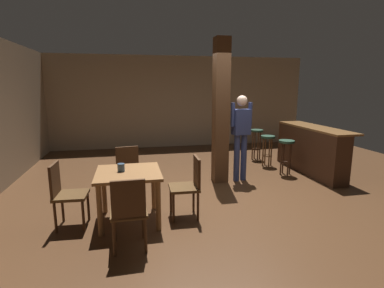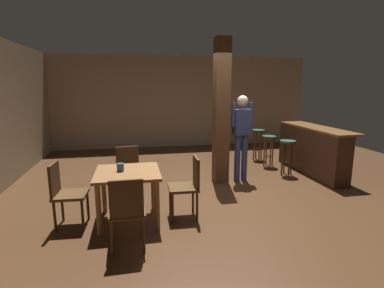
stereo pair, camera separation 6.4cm
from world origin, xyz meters
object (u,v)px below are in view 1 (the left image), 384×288
object	(u,v)px
chair_west	(65,192)
bar_counter	(310,149)
chair_south	(129,210)
dining_table	(129,181)
napkin_cup	(121,168)
bar_stool_near	(286,149)
bar_stool_mid	(268,143)
chair_north	(129,171)
bar_stool_far	(257,138)
standing_person	(241,132)
chair_east	(189,184)

from	to	relation	value
chair_west	bar_counter	distance (m)	5.05
chair_south	dining_table	bearing A→B (deg)	89.53
napkin_cup	bar_stool_near	world-z (taller)	napkin_cup
bar_stool_mid	napkin_cup	bearing A→B (deg)	-145.05
chair_north	napkin_cup	size ratio (longest dim) A/B	8.07
chair_south	chair_west	distance (m)	1.15
napkin_cup	bar_stool_far	world-z (taller)	napkin_cup
bar_stool_far	standing_person	bearing A→B (deg)	-123.61
napkin_cup	bar_stool_mid	size ratio (longest dim) A/B	0.15
napkin_cup	bar_stool_near	distance (m)	3.79
chair_north	bar_stool_mid	distance (m)	3.62
chair_east	bar_stool_near	xyz separation A→B (m)	(2.48, 1.66, 0.05)
chair_south	napkin_cup	distance (m)	0.89
chair_south	chair_east	world-z (taller)	same
bar_counter	bar_stool_far	distance (m)	1.53
chair_west	bar_stool_near	size ratio (longest dim) A/B	1.18
dining_table	bar_counter	distance (m)	4.26
chair_south	chair_east	bearing A→B (deg)	41.79
chair_east	standing_person	distance (m)	2.06
chair_east	bar_stool_near	world-z (taller)	chair_east
dining_table	standing_person	bearing A→B (deg)	33.13
standing_person	bar_stool_mid	size ratio (longest dim) A/B	2.34
bar_stool_mid	chair_west	bearing A→B (deg)	-149.78
chair_east	dining_table	bearing A→B (deg)	177.83
bar_stool_mid	chair_north	bearing A→B (deg)	-154.44
dining_table	bar_counter	size ratio (longest dim) A/B	0.41
napkin_cup	bar_stool_near	xyz separation A→B (m)	(3.43, 1.60, -0.23)
standing_person	bar_stool_far	xyz separation A→B (m)	(1.06, 1.60, -0.43)
chair_east	bar_stool_far	world-z (taller)	chair_east
chair_south	bar_stool_near	distance (m)	4.13
dining_table	bar_stool_far	size ratio (longest dim) A/B	1.13
dining_table	chair_north	xyz separation A→B (m)	(0.00, 0.82, -0.09)
chair_west	bar_stool_far	xyz separation A→B (m)	(4.12, 3.06, 0.07)
chair_west	standing_person	distance (m)	3.42
chair_east	bar_stool_near	bearing A→B (deg)	33.90
chair_west	chair_east	distance (m)	1.70
dining_table	bar_stool_mid	world-z (taller)	bar_stool_mid
chair_east	standing_person	xyz separation A→B (m)	(1.36, 1.48, 0.50)
chair_south	bar_counter	world-z (taller)	bar_counter
chair_west	napkin_cup	distance (m)	0.80
bar_stool_near	chair_east	bearing A→B (deg)	-146.10
dining_table	bar_stool_far	bearing A→B (deg)	42.90
chair_east	bar_stool_mid	world-z (taller)	chair_east
dining_table	bar_stool_mid	bearing A→B (deg)	36.09
chair_west	bar_counter	bearing A→B (deg)	19.34
chair_west	bar_stool_near	world-z (taller)	chair_west
dining_table	chair_south	bearing A→B (deg)	-90.47
bar_stool_near	bar_stool_far	xyz separation A→B (m)	(-0.06, 1.41, 0.02)
chair_west	standing_person	bearing A→B (deg)	25.49
chair_west	napkin_cup	world-z (taller)	chair_west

